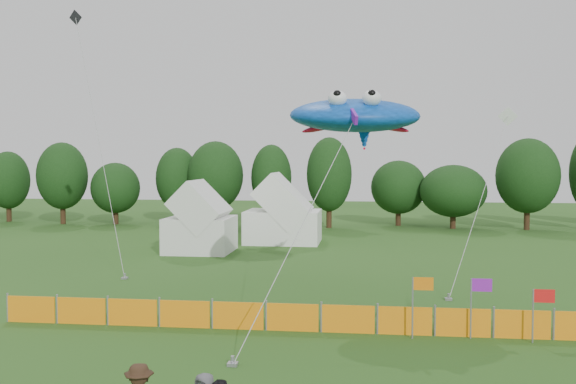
# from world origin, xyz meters

# --- Properties ---
(treeline) EXTENTS (104.57, 8.78, 8.36)m
(treeline) POSITION_xyz_m (1.61, 44.93, 4.18)
(treeline) COLOR #382314
(treeline) RESTS_ON ground
(tent_left) EXTENTS (4.31, 4.31, 3.81)m
(tent_left) POSITION_xyz_m (-8.62, 27.95, 1.92)
(tent_left) COLOR white
(tent_left) RESTS_ON ground
(tent_right) EXTENTS (5.53, 4.42, 3.90)m
(tent_right) POSITION_xyz_m (-3.75, 33.30, 1.97)
(tent_right) COLOR white
(tent_right) RESTS_ON ground
(barrier_fence) EXTENTS (21.90, 0.06, 1.00)m
(barrier_fence) POSITION_xyz_m (-0.24, 9.15, 0.50)
(barrier_fence) COLOR orange
(barrier_fence) RESTS_ON ground
(flag_row) EXTENTS (8.73, 0.67, 2.15)m
(flag_row) POSITION_xyz_m (8.09, 8.88, 1.36)
(flag_row) COLOR gray
(flag_row) RESTS_ON ground
(stingray_kite) EXTENTS (6.68, 16.06, 9.04)m
(stingray_kite) POSITION_xyz_m (1.92, 14.06, 8.02)
(stingray_kite) COLOR blue
(stingray_kite) RESTS_ON ground
(small_kite_white) EXTENTS (5.20, 10.43, 9.25)m
(small_kite_white) POSITION_xyz_m (9.04, 21.84, 5.87)
(small_kite_white) COLOR white
(small_kite_white) RESTS_ON ground
(small_kite_dark) EXTENTS (5.68, 5.92, 15.17)m
(small_kite_dark) POSITION_xyz_m (-13.02, 21.35, 8.74)
(small_kite_dark) COLOR black
(small_kite_dark) RESTS_ON ground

